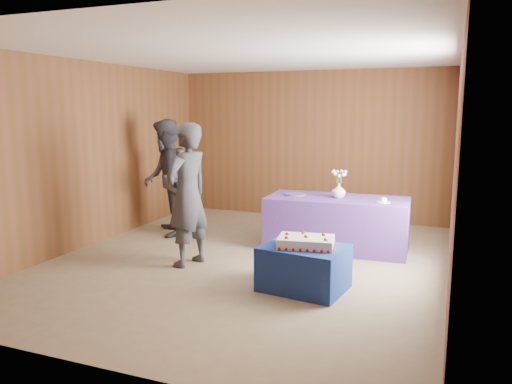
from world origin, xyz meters
The scene contains 13 objects.
ground centered at (0.00, 0.00, 0.00)m, with size 6.00×6.00×0.00m, color gray.
room_shell centered at (0.00, 0.00, 1.80)m, with size 5.04×6.04×2.72m.
cake_table centered at (0.99, -0.73, 0.25)m, with size 0.90×0.70×0.50m, color navy.
serving_table centered at (0.97, 1.05, 0.38)m, with size 2.00×0.90×0.75m, color #583799.
sheet_cake centered at (1.01, -0.75, 0.56)m, with size 0.69×0.53×0.15m.
vase centered at (0.98, 1.06, 0.85)m, with size 0.20×0.20×0.21m, color white.
flower_spray centered at (0.98, 1.06, 1.10)m, with size 0.22×0.22×0.17m.
platter centered at (0.34, 1.05, 0.76)m, with size 0.32×0.32×0.02m, color #5E4C98.
plate centered at (1.63, 0.90, 0.76)m, with size 0.18×0.18×0.01m, color white.
cake_slice centered at (1.63, 0.90, 0.79)m, with size 0.09×0.08×0.08m.
knife centered at (1.69, 0.81, 0.75)m, with size 0.26×0.02×0.00m, color #B5B4B9.
guest_left centered at (-0.66, -0.41, 0.92)m, with size 0.67×0.44×1.84m, color #383942.
guest_right centered at (-1.73, 0.84, 0.93)m, with size 0.90×0.70×1.86m, color #35343F.
Camera 1 is at (2.46, -5.93, 2.01)m, focal length 35.00 mm.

